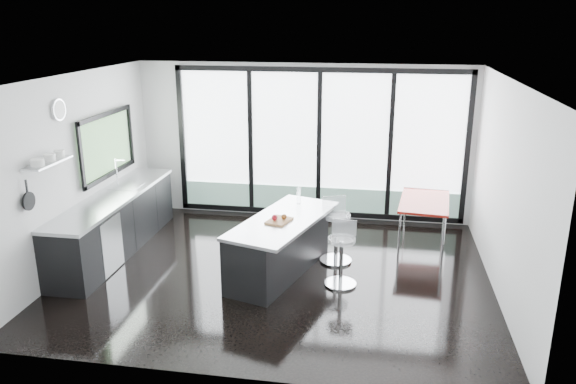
% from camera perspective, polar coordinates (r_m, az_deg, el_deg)
% --- Properties ---
extents(floor, '(6.00, 5.00, 0.00)m').
position_cam_1_polar(floor, '(8.23, -1.05, -8.25)').
color(floor, black).
rests_on(floor, ground).
extents(ceiling, '(6.00, 5.00, 0.00)m').
position_cam_1_polar(ceiling, '(7.46, -1.16, 11.53)').
color(ceiling, white).
rests_on(ceiling, wall_back).
extents(wall_back, '(6.00, 0.09, 2.80)m').
position_cam_1_polar(wall_back, '(10.08, 3.02, 4.24)').
color(wall_back, silver).
rests_on(wall_back, ground).
extents(wall_front, '(6.00, 0.00, 2.80)m').
position_cam_1_polar(wall_front, '(5.43, -6.00, -6.15)').
color(wall_front, silver).
rests_on(wall_front, ground).
extents(wall_left, '(0.26, 5.00, 2.80)m').
position_cam_1_polar(wall_left, '(8.95, -19.86, 3.44)').
color(wall_left, silver).
rests_on(wall_left, ground).
extents(wall_right, '(0.00, 5.00, 2.80)m').
position_cam_1_polar(wall_right, '(7.77, 21.19, 0.04)').
color(wall_right, silver).
rests_on(wall_right, ground).
extents(counter_cabinets, '(0.69, 3.24, 1.36)m').
position_cam_1_polar(counter_cabinets, '(9.23, -17.16, -3.03)').
color(counter_cabinets, black).
rests_on(counter_cabinets, floor).
extents(island, '(1.44, 2.23, 1.10)m').
position_cam_1_polar(island, '(8.08, -0.88, -5.40)').
color(island, black).
rests_on(island, floor).
extents(bar_stool_near, '(0.49, 0.49, 0.70)m').
position_cam_1_polar(bar_stool_near, '(7.78, 5.41, -7.05)').
color(bar_stool_near, silver).
rests_on(bar_stool_near, floor).
extents(bar_stool_far, '(0.62, 0.62, 0.77)m').
position_cam_1_polar(bar_stool_far, '(8.49, 4.93, -4.67)').
color(bar_stool_far, silver).
rests_on(bar_stool_far, floor).
extents(red_table, '(0.90, 1.41, 0.72)m').
position_cam_1_polar(red_table, '(9.47, 13.56, -2.89)').
color(red_table, maroon).
rests_on(red_table, floor).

